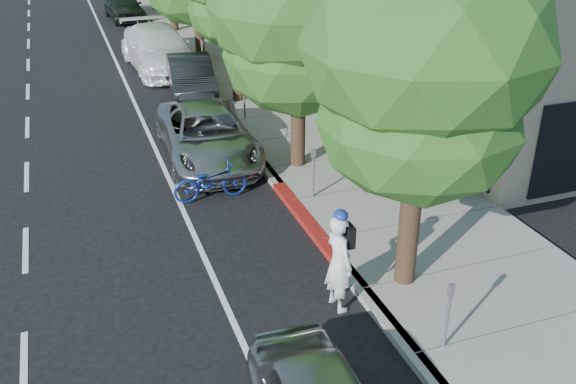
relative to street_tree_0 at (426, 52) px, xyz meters
name	(u,v)px	position (x,y,z in m)	size (l,w,h in m)	color
ground	(323,244)	(-0.90, 2.00, -4.69)	(120.00, 120.00, 0.00)	black
sidewalk	(295,115)	(1.40, 10.00, -4.61)	(4.60, 56.00, 0.15)	gray
curb	(229,123)	(-0.90, 10.00, -4.61)	(0.30, 56.00, 0.15)	#9E998E
curb_red_segment	(307,221)	(-0.90, 3.00, -4.61)	(0.32, 4.00, 0.15)	maroon
street_tree_0	(426,52)	(0.00, 0.00, 0.00)	(4.31, 4.31, 7.50)	black
street_tree_1	(299,10)	(0.00, 6.00, -0.38)	(4.62, 4.62, 7.08)	black
cyclist	(339,263)	(-1.52, -0.17, -3.72)	(0.71, 0.46, 1.94)	white
bicycle	(210,181)	(-2.70, 5.00, -4.20)	(0.65, 1.87, 0.98)	navy
silver_suv	(207,135)	(-2.18, 7.50, -3.96)	(2.42, 5.24, 1.46)	#A3A2A7
dark_sedan	(191,77)	(-1.40, 13.38, -3.97)	(1.52, 4.35, 1.43)	black
white_pickup	(159,49)	(-1.87, 17.39, -3.83)	(2.40, 5.91, 1.72)	white
dark_suv_far	(124,6)	(-1.99, 28.17, -3.95)	(1.75, 4.34, 1.48)	black
pedestrian	(342,85)	(3.08, 9.98, -3.75)	(0.76, 0.59, 1.57)	black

